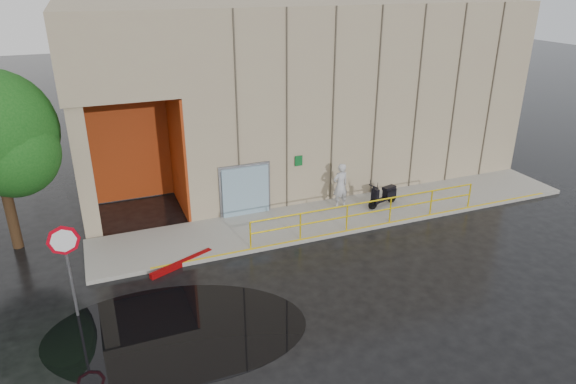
{
  "coord_description": "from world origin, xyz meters",
  "views": [
    {
      "loc": [
        -5.19,
        -12.12,
        9.04
      ],
      "look_at": [
        0.86,
        3.0,
        2.14
      ],
      "focal_mm": 32.0,
      "sensor_mm": 36.0,
      "label": 1
    }
  ],
  "objects_px": {
    "scooter": "(384,190)",
    "stop_sign": "(66,253)",
    "red_curb": "(182,263)",
    "person": "(340,186)"
  },
  "relations": [
    {
      "from": "stop_sign",
      "to": "red_curb",
      "type": "xyz_separation_m",
      "value": [
        3.32,
        1.65,
        -1.99
      ]
    },
    {
      "from": "scooter",
      "to": "stop_sign",
      "type": "relative_size",
      "value": 0.57
    },
    {
      "from": "person",
      "to": "stop_sign",
      "type": "bearing_deg",
      "value": 11.98
    },
    {
      "from": "person",
      "to": "stop_sign",
      "type": "distance_m",
      "value": 10.96
    },
    {
      "from": "person",
      "to": "scooter",
      "type": "bearing_deg",
      "value": 154.77
    },
    {
      "from": "person",
      "to": "red_curb",
      "type": "relative_size",
      "value": 0.79
    },
    {
      "from": "scooter",
      "to": "stop_sign",
      "type": "bearing_deg",
      "value": 178.51
    },
    {
      "from": "scooter",
      "to": "red_curb",
      "type": "height_order",
      "value": "scooter"
    },
    {
      "from": "scooter",
      "to": "stop_sign",
      "type": "distance_m",
      "value": 12.48
    },
    {
      "from": "red_curb",
      "to": "scooter",
      "type": "bearing_deg",
      "value": 9.48
    }
  ]
}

